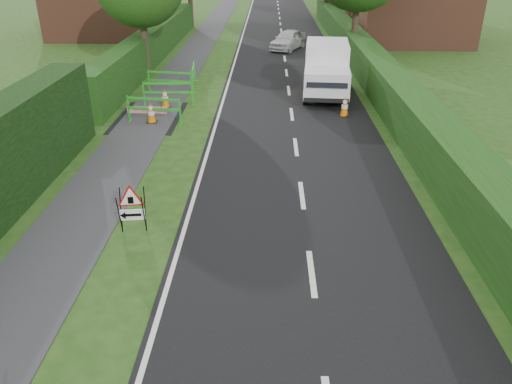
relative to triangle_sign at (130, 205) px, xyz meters
name	(u,v)px	position (x,y,z in m)	size (l,w,h in m)	color
ground	(181,304)	(1.53, -2.54, -0.70)	(120.00, 120.00, 0.00)	#1D4213
road_surface	(281,26)	(4.03, 32.46, -0.70)	(6.00, 90.00, 0.02)	black
footpath	(213,25)	(-1.47, 32.46, -0.70)	(2.00, 90.00, 0.02)	#2D2D30
hedge_west_far	(156,58)	(-3.47, 19.46, -0.70)	(1.00, 24.00, 1.80)	#14380F
hedge_east	(373,86)	(8.03, 13.46, -0.70)	(1.20, 50.00, 1.50)	#14380F
triangle_sign	(130,205)	(0.00, 0.00, 0.00)	(0.77, 0.77, 1.01)	black
works_van	(326,69)	(5.62, 11.96, 0.43)	(2.24, 4.83, 2.14)	silver
traffic_cone_0	(345,106)	(6.05, 8.83, -0.31)	(0.38, 0.38, 0.79)	black
traffic_cone_1	(342,92)	(6.20, 10.86, -0.31)	(0.38, 0.38, 0.79)	black
traffic_cone_2	(337,79)	(6.25, 13.20, -0.31)	(0.38, 0.38, 0.79)	black
traffic_cone_3	(151,113)	(-1.23, 7.86, -0.31)	(0.38, 0.38, 0.79)	black
traffic_cone_4	(165,98)	(-1.08, 9.76, -0.31)	(0.38, 0.38, 0.79)	black
ped_barrier_0	(154,107)	(-1.10, 7.81, -0.07)	(2.09, 0.66, 1.00)	#1F981B
ped_barrier_1	(168,90)	(-0.99, 10.07, -0.07)	(2.07, 0.44, 1.00)	#1F981B
ped_barrier_2	(170,79)	(-1.27, 11.96, -0.07)	(2.09, 0.70, 1.00)	#1F981B
ped_barrier_3	(193,73)	(-0.37, 13.11, -0.07)	(0.55, 2.08, 1.00)	#1F981B
redwhite_plank	(148,121)	(-1.41, 7.99, -0.70)	(1.50, 0.04, 0.25)	red
hatchback_car	(288,40)	(4.31, 22.41, -0.11)	(1.40, 3.48, 1.19)	silver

